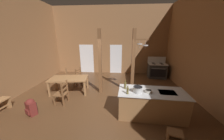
% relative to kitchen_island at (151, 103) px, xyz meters
% --- Properties ---
extents(ground_plane, '(8.60, 9.25, 0.10)m').
position_rel_kitchen_island_xyz_m(ground_plane, '(-1.77, 0.53, -0.49)').
color(ground_plane, brown).
extents(wall_back, '(8.60, 0.14, 4.58)m').
position_rel_kitchen_island_xyz_m(wall_back, '(-1.77, 4.83, 1.85)').
color(wall_back, '#93663F').
rests_on(wall_back, ground_plane).
extents(wall_right, '(0.14, 9.25, 4.58)m').
position_rel_kitchen_island_xyz_m(wall_right, '(2.20, 0.53, 1.85)').
color(wall_right, '#93663F').
rests_on(wall_right, ground_plane).
extents(glazed_door_back_left, '(1.00, 0.01, 2.05)m').
position_rel_kitchen_island_xyz_m(glazed_door_back_left, '(-3.53, 4.75, 0.58)').
color(glazed_door_back_left, white).
rests_on(glazed_door_back_left, ground_plane).
extents(glazed_panel_back_right, '(0.84, 0.01, 2.05)m').
position_rel_kitchen_island_xyz_m(glazed_panel_back_right, '(-1.38, 4.75, 0.58)').
color(glazed_panel_back_right, white).
rests_on(glazed_panel_back_right, ground_plane).
extents(kitchen_island, '(2.21, 1.09, 0.89)m').
position_rel_kitchen_island_xyz_m(kitchen_island, '(0.00, 0.00, 0.00)').
color(kitchen_island, '#9E7044').
rests_on(kitchen_island, ground_plane).
extents(stove_range, '(1.19, 0.88, 1.32)m').
position_rel_kitchen_island_xyz_m(stove_range, '(1.33, 3.94, 0.04)').
color(stove_range, '#313131').
rests_on(stove_range, ground_plane).
extents(support_post_with_pot_rack, '(0.68, 0.25, 2.93)m').
position_rel_kitchen_island_xyz_m(support_post_with_pot_rack, '(-0.45, 1.61, 1.12)').
color(support_post_with_pot_rack, brown).
rests_on(support_post_with_pot_rack, ground_plane).
extents(support_post_center, '(0.14, 0.14, 2.93)m').
position_rel_kitchen_island_xyz_m(support_post_center, '(-1.97, 1.55, 1.02)').
color(support_post_center, brown).
rests_on(support_post_center, ground_plane).
extents(step_stool, '(0.42, 0.37, 0.30)m').
position_rel_kitchen_island_xyz_m(step_stool, '(0.36, -1.04, -0.27)').
color(step_stool, brown).
rests_on(step_stool, ground_plane).
extents(dining_table, '(1.80, 1.11, 0.74)m').
position_rel_kitchen_island_xyz_m(dining_table, '(-3.46, 1.44, 0.21)').
color(dining_table, '#9E7044').
rests_on(dining_table, ground_plane).
extents(ladderback_chair_near_window, '(0.58, 0.58, 0.95)m').
position_rel_kitchen_island_xyz_m(ladderback_chair_near_window, '(-3.86, 2.35, 0.01)').
color(ladderback_chair_near_window, brown).
rests_on(ladderback_chair_near_window, ground_plane).
extents(ladderback_chair_by_post, '(0.56, 0.56, 0.95)m').
position_rel_kitchen_island_xyz_m(ladderback_chair_by_post, '(-3.22, 2.35, 0.01)').
color(ladderback_chair_by_post, brown).
rests_on(ladderback_chair_by_post, ground_plane).
extents(ladderback_chair_at_table_end, '(0.46, 0.46, 0.95)m').
position_rel_kitchen_island_xyz_m(ladderback_chair_at_table_end, '(-3.32, 0.45, 0.01)').
color(ladderback_chair_at_table_end, brown).
rests_on(ladderback_chair_at_table_end, ground_plane).
extents(backpack, '(0.39, 0.38, 0.60)m').
position_rel_kitchen_island_xyz_m(backpack, '(-4.06, -0.29, -0.13)').
color(backpack, maroon).
rests_on(backpack, ground_plane).
extents(stockpot_on_counter, '(0.35, 0.28, 0.20)m').
position_rel_kitchen_island_xyz_m(stockpot_on_counter, '(-0.48, -0.10, 0.54)').
color(stockpot_on_counter, silver).
rests_on(stockpot_on_counter, kitchen_island).
extents(mixing_bowl_on_counter, '(0.22, 0.22, 0.08)m').
position_rel_kitchen_island_xyz_m(mixing_bowl_on_counter, '(-0.14, -0.08, 0.48)').
color(mixing_bowl_on_counter, silver).
rests_on(mixing_bowl_on_counter, kitchen_island).
extents(bottle_tall_on_counter, '(0.07, 0.07, 0.27)m').
position_rel_kitchen_island_xyz_m(bottle_tall_on_counter, '(-0.81, -0.23, 0.55)').
color(bottle_tall_on_counter, brown).
rests_on(bottle_tall_on_counter, kitchen_island).
extents(bottle_short_on_counter, '(0.08, 0.08, 0.32)m').
position_rel_kitchen_island_xyz_m(bottle_short_on_counter, '(-0.87, 0.13, 0.57)').
color(bottle_short_on_counter, brown).
rests_on(bottle_short_on_counter, kitchen_island).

